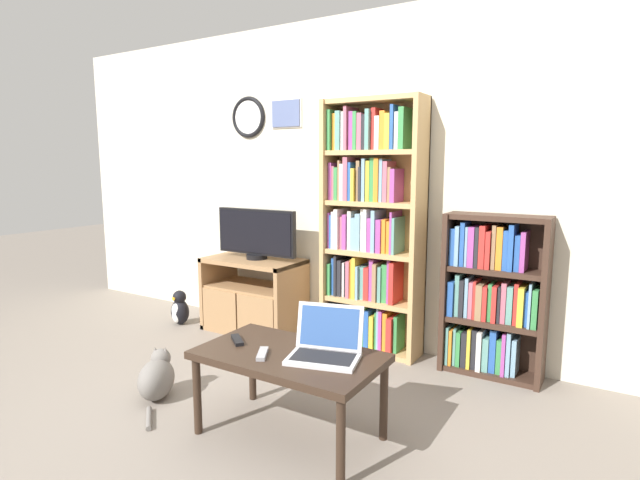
{
  "coord_description": "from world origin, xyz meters",
  "views": [
    {
      "loc": [
        1.81,
        -1.83,
        1.45
      ],
      "look_at": [
        0.12,
        0.96,
        0.95
      ],
      "focal_mm": 28.0,
      "sensor_mm": 36.0,
      "label": 1
    }
  ],
  "objects_px": {
    "bookshelf_short": "(491,297)",
    "penguin_figurine": "(179,309)",
    "television": "(256,234)",
    "laptop": "(326,345)",
    "cat": "(157,377)",
    "tv_stand": "(253,295)",
    "bookshelf_tall": "(369,230)",
    "coffee_table": "(289,362)",
    "remote_far_from_laptop": "(237,340)",
    "remote_near_laptop": "(262,354)"
  },
  "relations": [
    {
      "from": "bookshelf_short",
      "to": "cat",
      "type": "distance_m",
      "value": 2.26
    },
    {
      "from": "tv_stand",
      "to": "laptop",
      "type": "height_order",
      "value": "laptop"
    },
    {
      "from": "remote_far_from_laptop",
      "to": "coffee_table",
      "type": "bearing_deg",
      "value": -48.75
    },
    {
      "from": "bookshelf_short",
      "to": "remote_far_from_laptop",
      "type": "height_order",
      "value": "bookshelf_short"
    },
    {
      "from": "remote_near_laptop",
      "to": "cat",
      "type": "height_order",
      "value": "remote_near_laptop"
    },
    {
      "from": "remote_near_laptop",
      "to": "cat",
      "type": "xyz_separation_m",
      "value": [
        -0.87,
        0.04,
        -0.35
      ]
    },
    {
      "from": "remote_far_from_laptop",
      "to": "penguin_figurine",
      "type": "height_order",
      "value": "remote_far_from_laptop"
    },
    {
      "from": "bookshelf_short",
      "to": "penguin_figurine",
      "type": "distance_m",
      "value": 2.71
    },
    {
      "from": "penguin_figurine",
      "to": "tv_stand",
      "type": "bearing_deg",
      "value": 17.43
    },
    {
      "from": "coffee_table",
      "to": "penguin_figurine",
      "type": "relative_size",
      "value": 3.07
    },
    {
      "from": "tv_stand",
      "to": "television",
      "type": "relative_size",
      "value": 1.08
    },
    {
      "from": "laptop",
      "to": "remote_far_from_laptop",
      "type": "bearing_deg",
      "value": 172.04
    },
    {
      "from": "cat",
      "to": "penguin_figurine",
      "type": "bearing_deg",
      "value": 104.33
    },
    {
      "from": "bookshelf_tall",
      "to": "remote_near_laptop",
      "type": "bearing_deg",
      "value": -85.53
    },
    {
      "from": "remote_near_laptop",
      "to": "penguin_figurine",
      "type": "bearing_deg",
      "value": -61.47
    },
    {
      "from": "bookshelf_short",
      "to": "remote_near_laptop",
      "type": "height_order",
      "value": "bookshelf_short"
    },
    {
      "from": "television",
      "to": "remote_far_from_laptop",
      "type": "bearing_deg",
      "value": -55.52
    },
    {
      "from": "television",
      "to": "remote_far_from_laptop",
      "type": "distance_m",
      "value": 1.61
    },
    {
      "from": "tv_stand",
      "to": "remote_far_from_laptop",
      "type": "height_order",
      "value": "tv_stand"
    },
    {
      "from": "television",
      "to": "bookshelf_short",
      "type": "relative_size",
      "value": 0.71
    },
    {
      "from": "television",
      "to": "laptop",
      "type": "bearing_deg",
      "value": -40.68
    },
    {
      "from": "coffee_table",
      "to": "penguin_figurine",
      "type": "distance_m",
      "value": 2.21
    },
    {
      "from": "bookshelf_tall",
      "to": "laptop",
      "type": "bearing_deg",
      "value": -73.08
    },
    {
      "from": "television",
      "to": "tv_stand",
      "type": "bearing_deg",
      "value": -137.65
    },
    {
      "from": "bookshelf_short",
      "to": "laptop",
      "type": "height_order",
      "value": "bookshelf_short"
    },
    {
      "from": "bookshelf_tall",
      "to": "bookshelf_short",
      "type": "xyz_separation_m",
      "value": [
        0.93,
        0.01,
        -0.4
      ]
    },
    {
      "from": "remote_near_laptop",
      "to": "tv_stand",
      "type": "bearing_deg",
      "value": -79.15
    },
    {
      "from": "television",
      "to": "coffee_table",
      "type": "bearing_deg",
      "value": -46.08
    },
    {
      "from": "penguin_figurine",
      "to": "bookshelf_tall",
      "type": "bearing_deg",
      "value": 11.68
    },
    {
      "from": "tv_stand",
      "to": "coffee_table",
      "type": "distance_m",
      "value": 1.77
    },
    {
      "from": "coffee_table",
      "to": "cat",
      "type": "distance_m",
      "value": 1.01
    },
    {
      "from": "remote_near_laptop",
      "to": "penguin_figurine",
      "type": "xyz_separation_m",
      "value": [
        -1.84,
        1.14,
        -0.34
      ]
    },
    {
      "from": "penguin_figurine",
      "to": "remote_near_laptop",
      "type": "bearing_deg",
      "value": -31.64
    },
    {
      "from": "bookshelf_tall",
      "to": "coffee_table",
      "type": "distance_m",
      "value": 1.5
    },
    {
      "from": "bookshelf_short",
      "to": "penguin_figurine",
      "type": "xyz_separation_m",
      "value": [
        -2.65,
        -0.36,
        -0.4
      ]
    },
    {
      "from": "laptop",
      "to": "remote_far_from_laptop",
      "type": "distance_m",
      "value": 0.54
    },
    {
      "from": "cat",
      "to": "penguin_figurine",
      "type": "relative_size",
      "value": 1.55
    },
    {
      "from": "bookshelf_tall",
      "to": "laptop",
      "type": "distance_m",
      "value": 1.46
    },
    {
      "from": "television",
      "to": "bookshelf_tall",
      "type": "bearing_deg",
      "value": 6.5
    },
    {
      "from": "laptop",
      "to": "penguin_figurine",
      "type": "xyz_separation_m",
      "value": [
        -2.13,
        0.98,
        -0.39
      ]
    },
    {
      "from": "bookshelf_tall",
      "to": "remote_far_from_laptop",
      "type": "distance_m",
      "value": 1.49
    },
    {
      "from": "remote_far_from_laptop",
      "to": "cat",
      "type": "bearing_deg",
      "value": 132.98
    },
    {
      "from": "tv_stand",
      "to": "cat",
      "type": "relative_size",
      "value": 1.73
    },
    {
      "from": "tv_stand",
      "to": "cat",
      "type": "xyz_separation_m",
      "value": [
        0.29,
        -1.31,
        -0.19
      ]
    },
    {
      "from": "cat",
      "to": "remote_far_from_laptop",
      "type": "bearing_deg",
      "value": -23.12
    },
    {
      "from": "bookshelf_short",
      "to": "coffee_table",
      "type": "distance_m",
      "value": 1.57
    },
    {
      "from": "television",
      "to": "penguin_figurine",
      "type": "bearing_deg",
      "value": -161.29
    },
    {
      "from": "coffee_table",
      "to": "remote_far_from_laptop",
      "type": "xyz_separation_m",
      "value": [
        -0.34,
        -0.02,
        0.06
      ]
    },
    {
      "from": "television",
      "to": "laptop",
      "type": "distance_m",
      "value": 1.9
    },
    {
      "from": "bookshelf_tall",
      "to": "television",
      "type": "bearing_deg",
      "value": -173.5
    }
  ]
}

